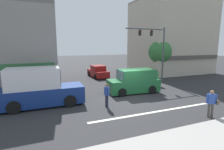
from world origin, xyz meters
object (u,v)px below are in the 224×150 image
Objects in this scene: utility_pole_near_left at (16,50)px; utility_pole_far_right at (161,45)px; street_tree at (160,52)px; sedan_crossing_center at (98,72)px; traffic_light_mast at (156,46)px; pedestrian_mid_crossing at (157,77)px; pedestrian_far_side at (107,94)px; van_crossing_leftbound at (134,82)px; pedestrian_foreground_with_bag at (212,102)px; box_truck_waiting_far at (39,89)px.

utility_pole_far_right is (16.35, 3.65, 0.36)m from utility_pole_near_left.
street_tree is 8.67m from sedan_crossing_center.
utility_pole_far_right is 1.33× the size of traffic_light_mast.
utility_pole_near_left is at bearing -167.12° from street_tree.
pedestrian_far_side is (-7.19, -4.13, 0.00)m from pedestrian_mid_crossing.
sedan_crossing_center is at bearing 95.24° from van_crossing_leftbound.
sedan_crossing_center is 2.52× the size of pedestrian_far_side.
pedestrian_foreground_with_bag is (-5.42, -12.28, -2.42)m from street_tree.
traffic_light_mast reaches higher than pedestrian_foreground_with_bag.
street_tree is 0.79× the size of traffic_light_mast.
van_crossing_leftbound is 2.82× the size of pedestrian_far_side.
pedestrian_far_side is at bearing -143.56° from van_crossing_leftbound.
box_truck_waiting_far is at bearing -127.64° from sedan_crossing_center.
pedestrian_foreground_with_bag and pedestrian_far_side have the same top height.
utility_pole_near_left reaches higher than street_tree.
utility_pole_far_right is at bearing 38.76° from van_crossing_leftbound.
utility_pole_near_left is 10.07m from van_crossing_leftbound.
sedan_crossing_center is at bearing 121.24° from pedestrian_mid_crossing.
van_crossing_leftbound is 2.82× the size of pedestrian_foreground_with_bag.
sedan_crossing_center is 8.34m from pedestrian_mid_crossing.
van_crossing_leftbound is 7.98m from box_truck_waiting_far.
pedestrian_foreground_with_bag is (-5.39, -12.18, -3.31)m from utility_pole_far_right.
box_truck_waiting_far reaches higher than pedestrian_far_side.
van_crossing_leftbound is at bearing -141.24° from utility_pole_far_right.
street_tree is 0.90m from utility_pole_far_right.
pedestrian_mid_crossing is at bearing 10.62° from box_truck_waiting_far.
pedestrian_foreground_with_bag is at bearing -77.31° from van_crossing_leftbound.
traffic_light_mast reaches higher than van_crossing_leftbound.
traffic_light_mast is at bearing 15.75° from box_truck_waiting_far.
utility_pole_near_left is 4.01m from box_truck_waiting_far.
utility_pole_near_left is 11.41m from sedan_crossing_center.
sedan_crossing_center is at bearing 75.74° from pedestrian_far_side.
utility_pole_far_right reaches higher than box_truck_waiting_far.
utility_pole_near_left reaches higher than box_truck_waiting_far.
street_tree is 2.94× the size of pedestrian_foreground_with_bag.
street_tree is at bearing 46.87° from traffic_light_mast.
pedestrian_mid_crossing is (-3.38, -4.18, -2.42)m from street_tree.
utility_pole_near_left is 1.60× the size of van_crossing_leftbound.
box_truck_waiting_far is at bearing -164.25° from traffic_light_mast.
utility_pole_far_right is at bearing -21.63° from sedan_crossing_center.
street_tree is at bearing 71.51° from utility_pole_far_right.
pedestrian_foreground_with_bag and pedestrian_mid_crossing have the same top height.
sedan_crossing_center is at bearing 130.31° from traffic_light_mast.
street_tree is 13.64m from pedestrian_foreground_with_bag.
street_tree is 13.66m from pedestrian_far_side.
pedestrian_far_side is at bearing 142.40° from pedestrian_foreground_with_bag.
pedestrian_foreground_with_bag is at bearing -32.18° from box_truck_waiting_far.
van_crossing_leftbound is 0.84× the size of box_truck_waiting_far.
box_truck_waiting_far is 4.74m from pedestrian_far_side.
utility_pole_far_right is at bearing 46.24° from traffic_light_mast.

